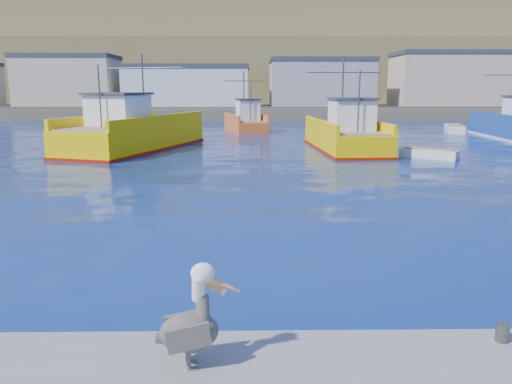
# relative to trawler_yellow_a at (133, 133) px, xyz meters

# --- Properties ---
(ground) EXTENTS (260.00, 260.00, 0.00)m
(ground) POSITION_rel_trawler_yellow_a_xyz_m (9.16, -25.48, -1.18)
(ground) COLOR #071054
(ground) RESTS_ON ground
(dock_bollards) EXTENTS (36.20, 0.20, 0.30)m
(dock_bollards) POSITION_rel_trawler_yellow_a_xyz_m (9.76, -28.88, -0.53)
(dock_bollards) COLOR #4C4C4C
(dock_bollards) RESTS_ON dock
(far_shore) EXTENTS (200.00, 81.00, 24.00)m
(far_shore) POSITION_rel_trawler_yellow_a_xyz_m (9.16, 83.72, 7.80)
(far_shore) COLOR brown
(far_shore) RESTS_ON ground
(trawler_yellow_a) EXTENTS (8.73, 14.59, 6.84)m
(trawler_yellow_a) POSITION_rel_trawler_yellow_a_xyz_m (0.00, 0.00, 0.00)
(trawler_yellow_a) COLOR #F7C802
(trawler_yellow_a) RESTS_ON ground
(trawler_yellow_b) EXTENTS (5.31, 11.42, 6.50)m
(trawler_yellow_b) POSITION_rel_trawler_yellow_a_xyz_m (15.14, -0.60, -0.14)
(trawler_yellow_b) COLOR #F7C802
(trawler_yellow_b) RESTS_ON ground
(boat_orange) EXTENTS (4.66, 8.47, 6.04)m
(boat_orange) POSITION_rel_trawler_yellow_a_xyz_m (8.00, 15.19, -0.16)
(boat_orange) COLOR orange
(boat_orange) RESTS_ON ground
(skiff_mid) EXTENTS (3.52, 2.95, 0.75)m
(skiff_mid) POSITION_rel_trawler_yellow_a_xyz_m (19.62, -4.84, -0.94)
(skiff_mid) COLOR silver
(skiff_mid) RESTS_ON ground
(skiff_far) EXTENTS (2.68, 4.65, 0.96)m
(skiff_far) POSITION_rel_trawler_yellow_a_xyz_m (28.68, 13.48, -0.87)
(skiff_far) COLOR silver
(skiff_far) RESTS_ON ground
(pelican) EXTENTS (1.23, 0.64, 1.51)m
(pelican) POSITION_rel_trawler_yellow_a_xyz_m (7.47, -29.50, -0.03)
(pelican) COLOR #595451
(pelican) RESTS_ON dock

